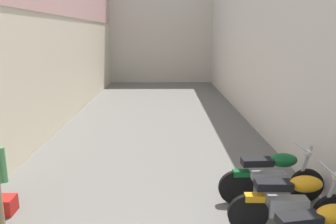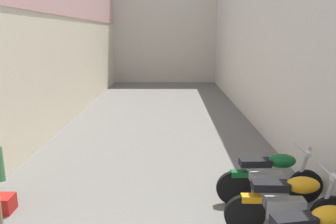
{
  "view_description": "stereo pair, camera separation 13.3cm",
  "coord_description": "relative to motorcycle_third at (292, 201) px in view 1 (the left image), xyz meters",
  "views": [
    {
      "loc": [
        0.22,
        -1.72,
        2.89
      ],
      "look_at": [
        0.29,
        5.72,
        1.12
      ],
      "focal_mm": 35.41,
      "sensor_mm": 36.0,
      "label": 1
    },
    {
      "loc": [
        0.35,
        -1.72,
        2.89
      ],
      "look_at": [
        0.29,
        5.72,
        1.12
      ],
      "focal_mm": 35.41,
      "sensor_mm": 36.0,
      "label": 2
    }
  ],
  "objects": [
    {
      "name": "ground_plane",
      "position": [
        -2.08,
        4.43,
        -0.5
      ],
      "size": [
        34.18,
        34.18,
        0.0
      ],
      "primitive_type": "plane",
      "color": "#66635E"
    },
    {
      "name": "plastic_crate",
      "position": [
        -4.56,
        0.59,
        -0.36
      ],
      "size": [
        0.44,
        0.32,
        0.28
      ],
      "primitive_type": "cube",
      "color": "red",
      "rests_on": "ground"
    },
    {
      "name": "building_right",
      "position": [
        1.14,
        6.43,
        2.53
      ],
      "size": [
        0.45,
        18.18,
        6.06
      ],
      "color": "beige",
      "rests_on": "ground"
    },
    {
      "name": "motorcycle_fourth",
      "position": [
        -0.0,
        0.9,
        0.0
      ],
      "size": [
        1.85,
        0.58,
        1.04
      ],
      "color": "black",
      "rests_on": "ground"
    },
    {
      "name": "building_left",
      "position": [
        -5.29,
        6.39,
        2.59
      ],
      "size": [
        0.45,
        18.18,
        6.13
      ],
      "color": "beige",
      "rests_on": "ground"
    },
    {
      "name": "building_far_end",
      "position": [
        -2.08,
        16.52,
        2.97
      ],
      "size": [
        9.04,
        2.0,
        6.94
      ],
      "primitive_type": "cube",
      "color": "beige",
      "rests_on": "ground"
    },
    {
      "name": "motorcycle_third",
      "position": [
        0.0,
        0.0,
        0.0
      ],
      "size": [
        1.85,
        0.58,
        1.04
      ],
      "color": "black",
      "rests_on": "ground"
    }
  ]
}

